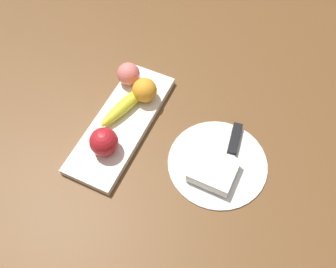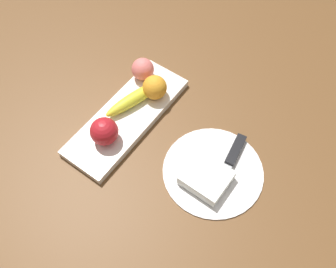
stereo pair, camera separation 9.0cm
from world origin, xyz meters
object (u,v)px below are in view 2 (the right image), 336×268
object	(u,v)px
dinner_plate	(213,171)
banana	(135,98)
apple	(104,131)
knife	(233,155)
fruit_tray	(127,117)
folded_napkin	(206,177)
peach	(143,69)
orange_near_apple	(155,87)

from	to	relation	value
dinner_plate	banana	bearing A→B (deg)	-99.44
apple	knife	xyz separation A→B (m)	(-0.15, 0.28, -0.04)
fruit_tray	folded_napkin	xyz separation A→B (m)	(0.03, 0.27, 0.01)
peach	folded_napkin	distance (m)	0.35
fruit_tray	banana	size ratio (longest dim) A/B	2.07
dinner_plate	fruit_tray	bearing A→B (deg)	-90.00
peach	dinner_plate	distance (m)	0.34
fruit_tray	peach	world-z (taller)	peach
apple	banana	size ratio (longest dim) A/B	0.39
apple	orange_near_apple	distance (m)	0.18
fruit_tray	peach	xyz separation A→B (m)	(-0.13, -0.04, 0.04)
fruit_tray	banana	world-z (taller)	banana
banana	peach	size ratio (longest dim) A/B	2.94
fruit_tray	orange_near_apple	world-z (taller)	orange_near_apple
peach	folded_napkin	xyz separation A→B (m)	(0.16, 0.31, -0.03)
peach	fruit_tray	bearing A→B (deg)	18.80
dinner_plate	folded_napkin	size ratio (longest dim) A/B	2.37
orange_near_apple	dinner_plate	size ratio (longest dim) A/B	0.26
banana	dinner_plate	distance (m)	0.28
apple	knife	size ratio (longest dim) A/B	0.39
orange_near_apple	knife	size ratio (longest dim) A/B	0.36
knife	peach	bearing A→B (deg)	-109.57
apple	banana	distance (m)	0.13
peach	folded_napkin	size ratio (longest dim) A/B	0.60
orange_near_apple	folded_napkin	size ratio (longest dim) A/B	0.63
apple	orange_near_apple	bearing A→B (deg)	174.90
fruit_tray	peach	size ratio (longest dim) A/B	6.09
peach	dinner_plate	size ratio (longest dim) A/B	0.25
fruit_tray	knife	distance (m)	0.29
apple	peach	distance (m)	0.22
peach	orange_near_apple	bearing A→B (deg)	63.24
peach	folded_napkin	bearing A→B (deg)	62.92
apple	dinner_plate	bearing A→B (deg)	108.36
banana	knife	xyz separation A→B (m)	(-0.02, 0.29, -0.02)
folded_napkin	knife	world-z (taller)	folded_napkin
knife	dinner_plate	bearing A→B (deg)	-24.93
folded_napkin	banana	bearing A→B (deg)	-105.54
orange_near_apple	folded_napkin	distance (m)	0.28
apple	knife	bearing A→B (deg)	118.26
dinner_plate	folded_napkin	bearing A→B (deg)	0.00
fruit_tray	apple	size ratio (longest dim) A/B	5.37
fruit_tray	folded_napkin	distance (m)	0.27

